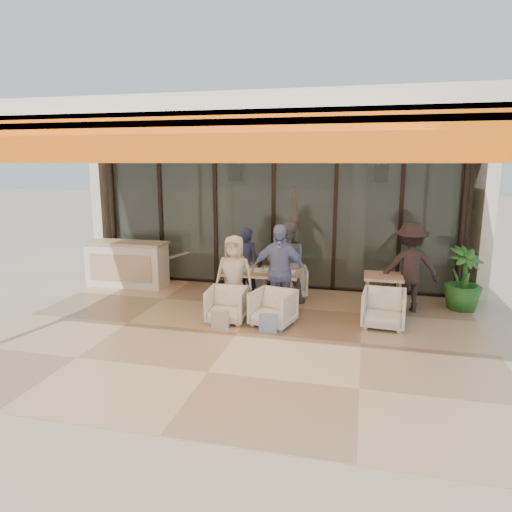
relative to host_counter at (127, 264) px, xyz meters
The scene contains 21 objects.
ground 4.02m from the host_counter, 35.13° to the right, with size 70.00×70.00×0.00m, color #C6B293.
terrace_floor 4.02m from the host_counter, 35.13° to the right, with size 8.00×6.00×0.01m, color tan.
terrace_structure 4.96m from the host_counter, 38.11° to the right, with size 8.00×6.00×3.40m.
glass_storefront 3.50m from the host_counter, 12.19° to the left, with size 8.08×0.10×3.20m.
interior_block 4.76m from the host_counter, 42.72° to the left, with size 9.05×3.62×3.52m.
host_counter is the anchor object (origin of this frame).
dining_table 3.43m from the host_counter, 13.72° to the right, with size 1.50×0.90×0.93m.
chair_far_left 2.93m from the host_counter, ahead, with size 0.61×0.57×0.63m, color white.
chair_far_right 3.76m from the host_counter, ahead, with size 0.68×0.64×0.70m, color white.
chair_near_left 3.42m from the host_counter, 31.24° to the right, with size 0.67×0.63×0.69m, color white.
chair_near_right 4.16m from the host_counter, 25.22° to the right, with size 0.68×0.64×0.70m, color white.
diner_navy 2.95m from the host_counter, ahead, with size 0.55×0.36×1.52m, color #171E34.
diner_grey 3.79m from the host_counter, ahead, with size 0.80×0.63×1.66m, color slate.
diner_cream 3.19m from the host_counter, 23.52° to the right, with size 0.73×0.47×1.49m, color beige.
diner_periwinkle 3.98m from the host_counter, 18.67° to the right, with size 1.01×0.42×1.72m, color #7785C7.
tote_bag_cream 3.65m from the host_counter, 36.64° to the right, with size 0.30×0.10×0.34m, color silver.
tote_bag_blue 4.35m from the host_counter, 30.00° to the right, with size 0.30×0.10×0.34m, color #99BFD8.
side_table 5.66m from the host_counter, ahead, with size 0.70×0.70×0.74m.
side_chair 5.80m from the host_counter, 14.03° to the right, with size 0.71×0.67×0.73m, color white.
standing_woman 6.13m from the host_counter, ahead, with size 1.12×0.64×1.73m, color black.
potted_palm 7.12m from the host_counter, ahead, with size 0.69×0.69×1.24m, color #1E5919.
Camera 1 is at (1.96, -6.90, 2.80)m, focal length 32.00 mm.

